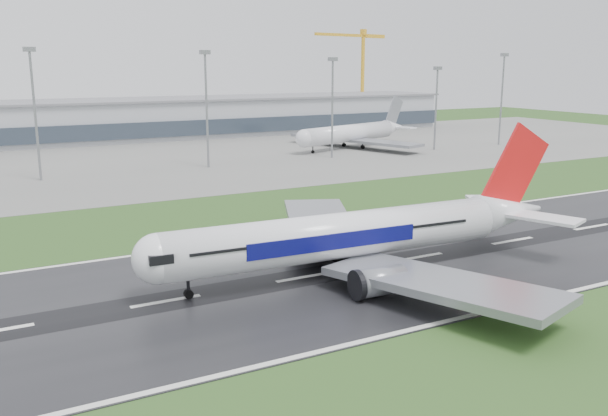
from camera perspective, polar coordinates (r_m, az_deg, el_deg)
ground at (r=114.21m, az=18.08°, el=-2.83°), size 520.00×520.00×0.00m
runway at (r=114.20m, az=18.08°, el=-2.81°), size 400.00×45.00×0.10m
apron at (r=217.96m, az=-6.28°, el=4.89°), size 400.00×130.00×0.08m
terminal at (r=273.43m, az=-11.10°, el=7.87°), size 240.00×36.00×15.00m
main_airliner at (r=90.91m, az=5.60°, el=0.24°), size 69.05×66.08×19.44m
parked_airliner at (r=230.31m, az=4.36°, el=7.50°), size 72.51×69.89×17.18m
tower_crane at (r=329.81m, az=5.24°, el=11.55°), size 46.42×12.47×46.18m
floodmast_1 at (r=176.67m, az=-22.83°, el=7.44°), size 0.64×0.64×32.38m
floodmast_2 at (r=186.67m, az=-8.66°, el=8.46°), size 0.64×0.64×32.07m
floodmast_3 at (r=204.55m, az=2.54°, el=8.70°), size 0.64×0.64×30.31m
floodmast_4 at (r=228.83m, az=11.68°, el=8.52°), size 0.64×0.64×27.46m
floodmast_5 at (r=249.38m, az=17.19°, el=9.08°), size 0.64×0.64×32.13m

